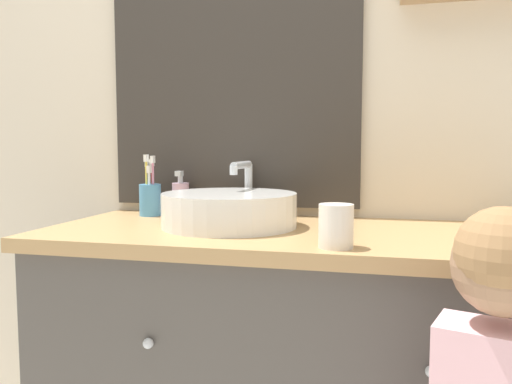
{
  "coord_description": "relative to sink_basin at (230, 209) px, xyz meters",
  "views": [
    {
      "loc": [
        0.19,
        -0.92,
        0.99
      ],
      "look_at": [
        -0.1,
        0.28,
        0.89
      ],
      "focal_mm": 35.0,
      "sensor_mm": 36.0,
      "label": 1
    }
  ],
  "objects": [
    {
      "name": "toothbrush_holder",
      "position": [
        -0.3,
        0.15,
        0.01
      ],
      "size": [
        0.07,
        0.07,
        0.19
      ],
      "color": "#4C93C6",
      "rests_on": "vanity_counter"
    },
    {
      "name": "drinking_cup",
      "position": [
        0.3,
        -0.23,
        -0.0
      ],
      "size": [
        0.07,
        0.07,
        0.09
      ],
      "primitive_type": "cylinder",
      "color": "silver",
      "rests_on": "vanity_counter"
    },
    {
      "name": "vanity_counter",
      "position": [
        0.19,
        -0.02,
        -0.44
      ],
      "size": [
        1.32,
        0.55,
        0.79
      ],
      "color": "#4C4742",
      "rests_on": "ground_plane"
    },
    {
      "name": "soap_dispenser",
      "position": [
        -0.22,
        0.19,
        0.01
      ],
      "size": [
        0.05,
        0.05,
        0.14
      ],
      "color": "#CCA3BC",
      "rests_on": "vanity_counter"
    },
    {
      "name": "wall_back",
      "position": [
        0.21,
        0.28,
        0.45
      ],
      "size": [
        3.2,
        0.18,
        2.5
      ],
      "color": "beige",
      "rests_on": "ground_plane"
    },
    {
      "name": "sink_basin",
      "position": [
        0.0,
        0.0,
        0.0
      ],
      "size": [
        0.36,
        0.41,
        0.17
      ],
      "color": "white",
      "rests_on": "vanity_counter"
    }
  ]
}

